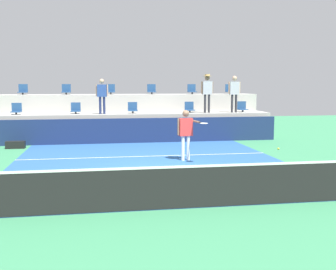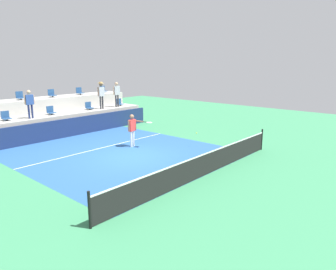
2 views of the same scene
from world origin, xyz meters
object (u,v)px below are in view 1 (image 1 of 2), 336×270
Objects in this scene: stadium_chair_lower_far_right at (242,108)px; stadium_chair_upper_right at (192,90)px; stadium_chair_upper_far_left at (23,90)px; spectator_in_grey at (234,90)px; equipment_bag at (15,145)px; spectator_leaning_on_rail at (102,93)px; tennis_player at (186,130)px; stadium_chair_upper_left at (66,90)px; spectator_with_hat at (207,89)px; tennis_ball at (278,149)px; stadium_chair_lower_right at (189,108)px; stadium_chair_upper_mid_right at (152,90)px; stadium_chair_upper_far_right at (230,90)px; stadium_chair_lower_far_left at (16,110)px; stadium_chair_lower_center at (133,109)px; stadium_chair_lower_left at (76,109)px; stadium_chair_upper_mid_left at (111,90)px.

stadium_chair_upper_right is at bearing 140.05° from stadium_chair_lower_far_right.
stadium_chair_upper_right is (8.54, 0.00, 0.00)m from stadium_chair_upper_far_left.
spectator_in_grey is 10.21m from equipment_bag.
stadium_chair_lower_far_right is at bearing 3.21° from spectator_leaning_on_rail.
stadium_chair_lower_far_right is at bearing 55.12° from tennis_player.
stadium_chair_lower_far_right is 0.32× the size of spectator_leaning_on_rail.
stadium_chair_upper_left is 0.32× the size of spectator_leaning_on_rail.
tennis_ball is at bearing -90.12° from spectator_with_hat.
stadium_chair_lower_right is 8.10m from equipment_bag.
stadium_chair_upper_far_left is at bearing 167.84° from spectator_in_grey.
stadium_chair_upper_far_left is at bearing 130.67° from tennis_ball.
stadium_chair_upper_far_right is at bearing 0.00° from stadium_chair_upper_mid_right.
spectator_in_grey is 25.89× the size of tennis_ball.
stadium_chair_lower_far_right is at bearing 0.00° from stadium_chair_lower_right.
stadium_chair_lower_far_left is at bearing 136.22° from tennis_ball.
spectator_in_grey is at bearing -12.16° from stadium_chair_upper_far_left.
stadium_chair_lower_center is 0.28× the size of spectator_with_hat.
equipment_bag is at bearing 143.27° from tennis_ball.
stadium_chair_lower_center is 3.75m from stadium_chair_upper_left.
stadium_chair_lower_right is 0.28× the size of spectator_with_hat.
spectator_in_grey is (1.59, -2.18, 0.01)m from stadium_chair_upper_right.
equipment_bag is (-8.47, 6.32, -0.59)m from tennis_ball.
stadium_chair_lower_right is (2.75, 0.00, 0.00)m from stadium_chair_lower_center.
stadium_chair_lower_left is 7.10m from tennis_player.
stadium_chair_lower_far_right is 1.09m from spectator_in_grey.
stadium_chair_upper_right is (4.25, 0.00, 0.00)m from stadium_chair_upper_mid_left.
stadium_chair_upper_left is 2.80m from spectator_leaning_on_rail.
stadium_chair_upper_right is 0.30× the size of tennis_player.
stadium_chair_upper_left is at bearing 164.83° from spectator_in_grey.
stadium_chair_upper_mid_right is at bearing 180.00° from stadium_chair_upper_right.
stadium_chair_lower_far_left is at bearing -157.25° from stadium_chair_upper_mid_left.
spectator_with_hat reaches higher than stadium_chair_upper_far_right.
stadium_chair_lower_left is 8.07m from stadium_chair_lower_far_right.
spectator_leaning_on_rail is 23.56× the size of tennis_ball.
stadium_chair_upper_mid_left is 5.00m from spectator_with_hat.
stadium_chair_upper_mid_right is at bearing 15.71° from stadium_chair_lower_far_left.
spectator_in_grey is (7.51, -0.38, 0.86)m from stadium_chair_lower_left.
spectator_with_hat is (8.78, -2.18, 0.08)m from stadium_chair_upper_far_left.
stadium_chair_lower_far_right is at bearing -11.81° from stadium_chair_upper_left.
spectator_leaning_on_rail is (-4.70, -2.18, -0.11)m from stadium_chair_upper_right.
stadium_chair_upper_right reaches higher than stadium_chair_lower_far_right.
stadium_chair_lower_far_left and stadium_chair_lower_left have the same top height.
equipment_bag is at bearing -168.65° from stadium_chair_lower_far_right.
spectator_with_hat is at bearing -42.47° from stadium_chair_upper_mid_right.
stadium_chair_upper_far_left and stadium_chair_upper_left have the same top height.
stadium_chair_upper_mid_left reaches higher than stadium_chair_lower_right.
stadium_chair_upper_mid_right is at bearing 0.00° from stadium_chair_upper_mid_left.
stadium_chair_lower_right is at bearing -25.79° from stadium_chair_upper_mid_left.
stadium_chair_upper_right is (-2.15, 1.80, 0.85)m from stadium_chair_lower_far_right.
stadium_chair_upper_right is 0.68× the size of equipment_bag.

